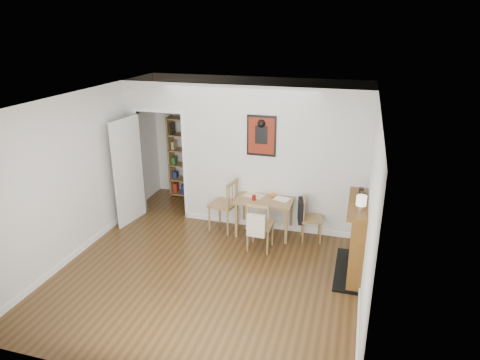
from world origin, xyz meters
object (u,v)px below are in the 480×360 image
(chair_front, at_px, (260,225))
(ceramic_jar_a, at_px, (363,196))
(bookshelf, at_px, (186,158))
(chair_left, at_px, (223,205))
(notebook, at_px, (282,199))
(ceramic_jar_b, at_px, (361,191))
(orange_fruit, at_px, (273,195))
(dining_table, at_px, (265,203))
(chair_right, at_px, (311,219))
(fireplace, at_px, (358,236))
(red_glass, at_px, (254,198))
(mantel_lamp, at_px, (361,201))

(chair_front, relative_size, ceramic_jar_a, 8.00)
(bookshelf, bearing_deg, chair_front, -41.86)
(chair_left, distance_m, chair_front, 0.97)
(notebook, relative_size, ceramic_jar_b, 2.83)
(chair_front, relative_size, orange_fruit, 11.11)
(chair_left, xyz_separation_m, chair_front, (0.82, -0.53, -0.04))
(orange_fruit, bearing_deg, notebook, -17.11)
(dining_table, height_order, ceramic_jar_b, ceramic_jar_b)
(chair_left, xyz_separation_m, ceramic_jar_b, (2.36, -0.47, 0.72))
(chair_right, distance_m, fireplace, 1.18)
(fireplace, height_order, orange_fruit, fireplace)
(dining_table, xyz_separation_m, chair_front, (0.06, -0.57, -0.15))
(dining_table, distance_m, fireplace, 1.83)
(red_glass, distance_m, mantel_lamp, 2.14)
(chair_front, xyz_separation_m, notebook, (0.24, 0.62, 0.24))
(dining_table, relative_size, bookshelf, 0.57)
(dining_table, distance_m, notebook, 0.31)
(chair_right, bearing_deg, chair_front, -143.64)
(notebook, distance_m, ceramic_jar_b, 1.51)
(fireplace, relative_size, red_glass, 13.77)
(red_glass, distance_m, notebook, 0.49)
(ceramic_jar_b, bearing_deg, orange_fruit, 157.54)
(dining_table, height_order, chair_front, chair_front)
(bookshelf, distance_m, notebook, 2.64)
(chair_front, relative_size, red_glass, 9.71)
(orange_fruit, relative_size, ceramic_jar_b, 0.85)
(dining_table, distance_m, ceramic_jar_a, 1.89)
(ceramic_jar_a, bearing_deg, dining_table, 155.77)
(fireplace, relative_size, ceramic_jar_b, 13.40)
(fireplace, bearing_deg, orange_fruit, 147.49)
(fireplace, height_order, ceramic_jar_b, ceramic_jar_b)
(mantel_lamp, bearing_deg, orange_fruit, 139.76)
(chair_left, relative_size, ceramic_jar_a, 8.85)
(orange_fruit, bearing_deg, fireplace, -32.51)
(notebook, bearing_deg, chair_right, -6.36)
(dining_table, height_order, ceramic_jar_a, ceramic_jar_a)
(fireplace, xyz_separation_m, mantel_lamp, (-0.02, -0.30, 0.68))
(red_glass, bearing_deg, ceramic_jar_a, -19.20)
(dining_table, relative_size, chair_right, 1.28)
(orange_fruit, height_order, notebook, orange_fruit)
(dining_table, height_order, red_glass, red_glass)
(chair_front, height_order, mantel_lamp, mantel_lamp)
(bookshelf, bearing_deg, chair_right, -24.59)
(chair_front, relative_size, mantel_lamp, 4.01)
(red_glass, relative_size, ceramic_jar_a, 0.82)
(fireplace, distance_m, ceramic_jar_a, 0.61)
(chair_front, xyz_separation_m, bookshelf, (-2.08, 1.87, 0.42))
(notebook, relative_size, mantel_lamp, 1.20)
(ceramic_jar_b, bearing_deg, chair_left, 168.80)
(chair_front, bearing_deg, dining_table, 95.85)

